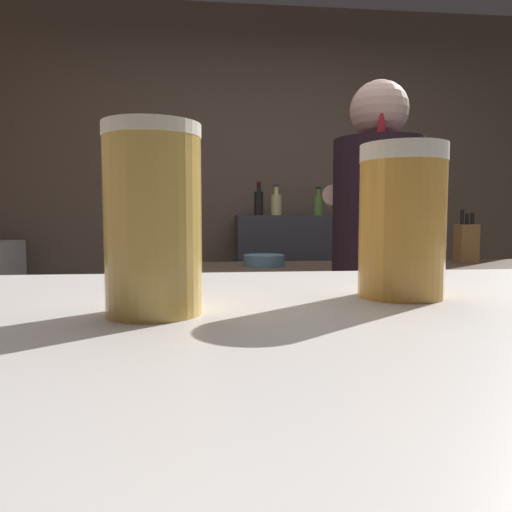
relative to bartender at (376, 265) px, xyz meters
name	(u,v)px	position (x,y,z in m)	size (l,w,h in m)	color
wall_back	(262,191)	(-0.22, 1.86, 0.39)	(5.20, 0.10, 2.70)	brown
prep_counter	(366,358)	(0.13, 0.46, -0.51)	(2.10, 0.60, 0.91)	brown
back_shelf	(296,296)	(-0.01, 1.58, -0.38)	(0.86, 0.36, 1.16)	#383840
bartender	(376,265)	(0.00, 0.00, 0.00)	(0.49, 0.55, 1.66)	#312837
knife_block	(466,243)	(0.68, 0.55, 0.05)	(0.10, 0.08, 0.28)	brown
mixing_bowl	(264,260)	(-0.38, 0.51, -0.02)	(0.20, 0.20, 0.05)	slate
chefs_knife	(403,266)	(0.28, 0.41, -0.05)	(0.24, 0.03, 0.01)	silver
pint_glass_near	(153,220)	(-0.70, -1.39, 0.18)	(0.08, 0.08, 0.15)	gold
pint_glass_far	(402,222)	(-0.47, -1.34, 0.18)	(0.08, 0.08, 0.14)	gold
bottle_olive_oil	(318,204)	(0.14, 1.55, 0.28)	(0.07, 0.07, 0.20)	#548736
bottle_soy	(259,202)	(-0.29, 1.55, 0.29)	(0.06, 0.06, 0.24)	black
bottle_vinegar	(276,204)	(-0.16, 1.55, 0.28)	(0.07, 0.07, 0.21)	#D2CE85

